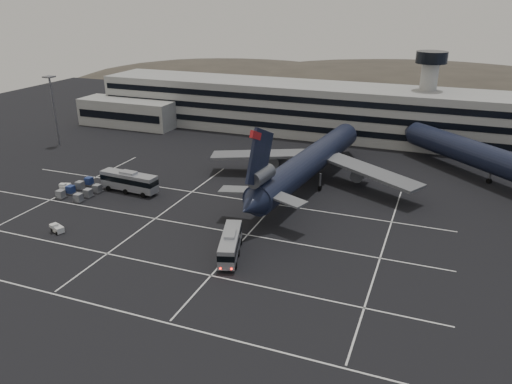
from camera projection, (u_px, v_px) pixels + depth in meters
ground at (173, 233)px, 84.53m from camera, size 260.00×260.00×0.00m
lane_markings at (180, 232)px, 84.83m from camera, size 90.00×55.62×0.01m
terminal at (287, 108)px, 144.53m from camera, size 125.00×26.00×24.00m
hills at (395, 109)px, 230.10m from camera, size 352.00×180.00×44.00m
lightpole_left at (53, 101)px, 128.94m from camera, size 2.40×2.40×18.28m
trijet_main at (309, 162)px, 103.44m from camera, size 47.18×57.69×18.08m
trijet_far at (497, 160)px, 103.91m from camera, size 44.88×44.40×18.08m
bus_near at (230, 243)px, 76.54m from camera, size 5.73×11.37×3.92m
bus_far at (129, 181)px, 101.23m from camera, size 12.72×3.93×4.43m
tug_a at (65, 187)px, 102.76m from camera, size 1.99×2.73×1.59m
tug_b at (58, 229)px, 84.64m from camera, size 2.75×2.25×1.54m
uld_cluster at (81, 190)px, 100.90m from camera, size 6.56×10.38×1.67m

